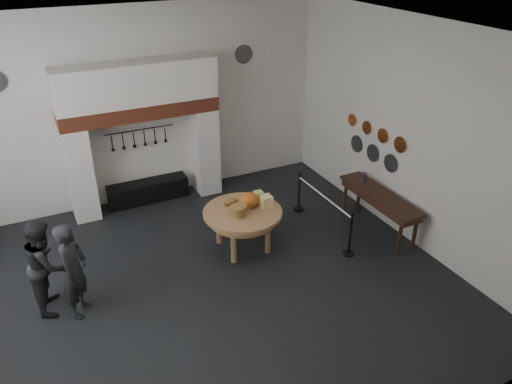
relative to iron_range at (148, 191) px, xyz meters
name	(u,v)px	position (x,y,z in m)	size (l,w,h in m)	color
floor	(204,287)	(0.00, -3.72, -0.25)	(9.00, 8.00, 0.02)	black
ceiling	(188,37)	(0.00, -3.72, 4.25)	(9.00, 8.00, 0.02)	silver
wall_back	(136,108)	(0.00, 0.28, 2.00)	(9.00, 0.02, 4.50)	silver
wall_front	(336,338)	(0.00, -7.72, 2.00)	(9.00, 0.02, 4.50)	silver
wall_right	(410,134)	(4.50, -3.72, 2.00)	(0.02, 8.00, 4.50)	silver
chimney_pier_left	(80,173)	(-1.48, -0.07, 0.82)	(0.55, 0.70, 2.15)	silver
chimney_pier_right	(205,150)	(1.48, -0.07, 0.82)	(0.55, 0.70, 2.15)	silver
hearth_brick_band	(140,110)	(0.00, -0.07, 2.06)	(3.50, 0.72, 0.32)	#9E442B
chimney_hood	(136,83)	(0.00, -0.07, 2.67)	(3.50, 0.70, 0.90)	silver
iron_range	(148,191)	(0.00, 0.00, 0.00)	(1.90, 0.45, 0.50)	black
utensil_rail	(139,130)	(0.00, 0.20, 1.50)	(0.02, 0.02, 1.60)	black
work_table	(243,212)	(1.20, -2.86, 0.59)	(1.59, 1.59, 0.07)	tan
pumpkin	(249,200)	(1.40, -2.76, 0.78)	(0.36, 0.36, 0.31)	#C96F1C
cheese_block_big	(266,201)	(1.70, -2.91, 0.74)	(0.22, 0.22, 0.24)	#F0DC8F
cheese_block_small	(259,196)	(1.68, -2.61, 0.72)	(0.18, 0.18, 0.20)	#F0E68F
wicker_basket	(239,211)	(1.05, -3.01, 0.73)	(0.32, 0.32, 0.22)	#A5783C
bread_loaf	(231,201)	(1.10, -2.51, 0.69)	(0.31, 0.18, 0.13)	olive
visitor_near	(74,270)	(-2.12, -3.40, 0.62)	(0.63, 0.42, 1.74)	black
visitor_far	(46,265)	(-2.52, -3.00, 0.60)	(0.83, 0.65, 1.71)	black
side_table	(380,195)	(4.10, -3.54, 0.62)	(0.55, 2.20, 0.06)	#381E14
pewter_jug	(364,178)	(4.10, -2.94, 0.76)	(0.12, 0.12, 0.22)	#515156
copper_pan_a	(400,145)	(4.46, -3.52, 1.70)	(0.34, 0.34, 0.03)	#C6662D
copper_pan_b	(383,136)	(4.46, -2.97, 1.70)	(0.32, 0.32, 0.03)	#C6662D
copper_pan_c	(367,128)	(4.46, -2.42, 1.70)	(0.30, 0.30, 0.03)	#C6662D
copper_pan_d	(352,120)	(4.46, -1.87, 1.70)	(0.28, 0.28, 0.03)	#C6662D
pewter_plate_left	(391,163)	(4.46, -3.32, 1.20)	(0.40, 0.40, 0.03)	#4C4C51
pewter_plate_mid	(373,153)	(4.46, -2.72, 1.20)	(0.40, 0.40, 0.03)	#4C4C51
pewter_plate_right	(357,144)	(4.46, -2.12, 1.20)	(0.40, 0.40, 0.03)	#4C4C51
pewter_plate_back_right	(244,54)	(2.70, 0.24, 2.95)	(0.44, 0.44, 0.03)	#4C4C51
barrier_post_near	(350,235)	(3.02, -4.02, 0.20)	(0.05, 0.05, 0.90)	black
barrier_post_far	(299,193)	(3.02, -2.02, 0.20)	(0.05, 0.05, 0.90)	black
barrier_rope	(324,196)	(3.02, -3.02, 0.60)	(0.04, 0.04, 2.00)	white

